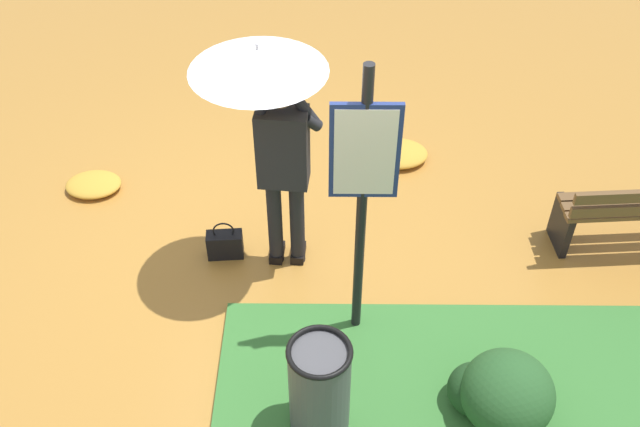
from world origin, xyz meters
TOP-DOWN VIEW (x-y plane):
  - ground_plane at (0.00, 0.00)m, footprint 18.00×18.00m
  - person_with_umbrella at (-0.13, 0.09)m, footprint 0.96×0.96m
  - info_sign_post at (-0.76, 0.81)m, footprint 0.44×0.07m
  - handbag at (0.32, 0.03)m, footprint 0.31×0.16m
  - trash_bin at (-0.49, 1.66)m, footprint 0.42×0.42m
  - shrub_cluster at (-1.70, 1.57)m, footprint 0.69×0.63m
  - leaf_pile_near_person at (-1.23, -1.33)m, footprint 0.61×0.49m
  - leaf_pile_by_bench at (1.66, -0.83)m, footprint 0.52×0.42m

SIDE VIEW (x-z plane):
  - ground_plane at x=0.00m, z-range 0.00..0.00m
  - leaf_pile_by_bench at x=1.66m, z-range 0.00..0.11m
  - leaf_pile_near_person at x=-1.23m, z-range 0.00..0.13m
  - handbag at x=0.32m, z-range -0.06..0.31m
  - shrub_cluster at x=-1.70m, z-range -0.02..0.54m
  - trash_bin at x=-0.49m, z-range 0.00..0.84m
  - info_sign_post at x=-0.76m, z-range 0.29..2.59m
  - person_with_umbrella at x=-0.13m, z-range 0.53..2.57m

